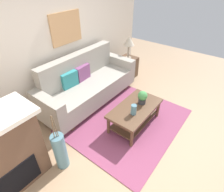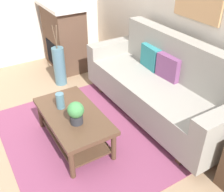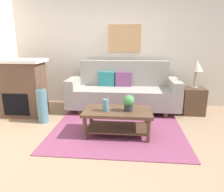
{
  "view_description": "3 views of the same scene",
  "coord_description": "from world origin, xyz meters",
  "px_view_note": "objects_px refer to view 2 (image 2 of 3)",
  "views": [
    {
      "loc": [
        -2.31,
        -0.93,
        2.54
      ],
      "look_at": [
        -0.06,
        0.81,
        0.51
      ],
      "focal_mm": 29.13,
      "sensor_mm": 36.0,
      "label": 1
    },
    {
      "loc": [
        2.31,
        -0.55,
        2.23
      ],
      "look_at": [
        0.02,
        0.84,
        0.5
      ],
      "focal_mm": 42.12,
      "sensor_mm": 36.0,
      "label": 2
    },
    {
      "loc": [
        0.22,
        -2.82,
        1.52
      ],
      "look_at": [
        -0.14,
        1.01,
        0.47
      ],
      "focal_mm": 32.98,
      "sensor_mm": 36.0,
      "label": 3
    }
  ],
  "objects_px": {
    "throw_pillow_plum": "(169,67)",
    "coffee_table": "(74,122)",
    "tabletop_vase": "(60,101)",
    "floor_vase": "(59,66)",
    "fireplace": "(64,36)",
    "couch": "(160,86)",
    "throw_pillow_teal": "(151,57)",
    "potted_plant_tabletop": "(76,112)"
  },
  "relations": [
    {
      "from": "couch",
      "to": "potted_plant_tabletop",
      "type": "bearing_deg",
      "value": -83.79
    },
    {
      "from": "tabletop_vase",
      "to": "floor_vase",
      "type": "bearing_deg",
      "value": 159.65
    },
    {
      "from": "throw_pillow_plum",
      "to": "potted_plant_tabletop",
      "type": "height_order",
      "value": "throw_pillow_plum"
    },
    {
      "from": "tabletop_vase",
      "to": "throw_pillow_plum",
      "type": "bearing_deg",
      "value": 81.33
    },
    {
      "from": "couch",
      "to": "coffee_table",
      "type": "relative_size",
      "value": 2.15
    },
    {
      "from": "throw_pillow_plum",
      "to": "floor_vase",
      "type": "bearing_deg",
      "value": -146.56
    },
    {
      "from": "throw_pillow_teal",
      "to": "fireplace",
      "type": "relative_size",
      "value": 0.31
    },
    {
      "from": "potted_plant_tabletop",
      "to": "floor_vase",
      "type": "bearing_deg",
      "value": 165.18
    },
    {
      "from": "throw_pillow_teal",
      "to": "coffee_table",
      "type": "xyz_separation_m",
      "value": [
        0.34,
        -1.38,
        -0.37
      ]
    },
    {
      "from": "fireplace",
      "to": "couch",
      "type": "bearing_deg",
      "value": 13.66
    },
    {
      "from": "fireplace",
      "to": "floor_vase",
      "type": "distance_m",
      "value": 0.73
    },
    {
      "from": "couch",
      "to": "throw_pillow_teal",
      "type": "xyz_separation_m",
      "value": [
        -0.37,
        0.12,
        0.25
      ]
    },
    {
      "from": "tabletop_vase",
      "to": "couch",
      "type": "bearing_deg",
      "value": 80.53
    },
    {
      "from": "throw_pillow_plum",
      "to": "coffee_table",
      "type": "xyz_separation_m",
      "value": [
        -0.04,
        -1.38,
        -0.37
      ]
    },
    {
      "from": "floor_vase",
      "to": "coffee_table",
      "type": "bearing_deg",
      "value": -15.45
    },
    {
      "from": "tabletop_vase",
      "to": "floor_vase",
      "type": "distance_m",
      "value": 1.36
    },
    {
      "from": "throw_pillow_plum",
      "to": "potted_plant_tabletop",
      "type": "bearing_deg",
      "value": -84.33
    },
    {
      "from": "tabletop_vase",
      "to": "throw_pillow_teal",
      "type": "bearing_deg",
      "value": 96.07
    },
    {
      "from": "couch",
      "to": "throw_pillow_plum",
      "type": "distance_m",
      "value": 0.28
    },
    {
      "from": "coffee_table",
      "to": "throw_pillow_teal",
      "type": "bearing_deg",
      "value": 103.77
    },
    {
      "from": "throw_pillow_teal",
      "to": "fireplace",
      "type": "distance_m",
      "value": 1.8
    },
    {
      "from": "throw_pillow_teal",
      "to": "throw_pillow_plum",
      "type": "relative_size",
      "value": 1.0
    },
    {
      "from": "coffee_table",
      "to": "couch",
      "type": "bearing_deg",
      "value": 88.32
    },
    {
      "from": "couch",
      "to": "fireplace",
      "type": "bearing_deg",
      "value": -166.34
    },
    {
      "from": "throw_pillow_teal",
      "to": "floor_vase",
      "type": "bearing_deg",
      "value": -138.54
    },
    {
      "from": "couch",
      "to": "fireplace",
      "type": "distance_m",
      "value": 2.13
    },
    {
      "from": "throw_pillow_teal",
      "to": "fireplace",
      "type": "xyz_separation_m",
      "value": [
        -1.69,
        -0.63,
        -0.09
      ]
    },
    {
      "from": "couch",
      "to": "coffee_table",
      "type": "bearing_deg",
      "value": -91.68
    },
    {
      "from": "coffee_table",
      "to": "tabletop_vase",
      "type": "relative_size",
      "value": 5.73
    },
    {
      "from": "throw_pillow_teal",
      "to": "tabletop_vase",
      "type": "height_order",
      "value": "throw_pillow_teal"
    },
    {
      "from": "throw_pillow_teal",
      "to": "potted_plant_tabletop",
      "type": "bearing_deg",
      "value": -69.94
    },
    {
      "from": "potted_plant_tabletop",
      "to": "fireplace",
      "type": "xyz_separation_m",
      "value": [
        -2.2,
        0.78,
        0.02
      ]
    },
    {
      "from": "tabletop_vase",
      "to": "fireplace",
      "type": "xyz_separation_m",
      "value": [
        -1.84,
        0.82,
        0.06
      ]
    },
    {
      "from": "coffee_table",
      "to": "floor_vase",
      "type": "xyz_separation_m",
      "value": [
        -1.44,
        0.4,
        0.0
      ]
    },
    {
      "from": "coffee_table",
      "to": "potted_plant_tabletop",
      "type": "relative_size",
      "value": 4.2
    },
    {
      "from": "throw_pillow_teal",
      "to": "tabletop_vase",
      "type": "distance_m",
      "value": 1.46
    },
    {
      "from": "throw_pillow_plum",
      "to": "floor_vase",
      "type": "height_order",
      "value": "throw_pillow_plum"
    },
    {
      "from": "coffee_table",
      "to": "fireplace",
      "type": "xyz_separation_m",
      "value": [
        -2.03,
        0.75,
        0.27
      ]
    },
    {
      "from": "throw_pillow_plum",
      "to": "fireplace",
      "type": "height_order",
      "value": "fireplace"
    },
    {
      "from": "couch",
      "to": "coffee_table",
      "type": "xyz_separation_m",
      "value": [
        -0.04,
        -1.25,
        -0.12
      ]
    },
    {
      "from": "couch",
      "to": "throw_pillow_teal",
      "type": "relative_size",
      "value": 6.58
    },
    {
      "from": "coffee_table",
      "to": "fireplace",
      "type": "relative_size",
      "value": 0.95
    }
  ]
}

